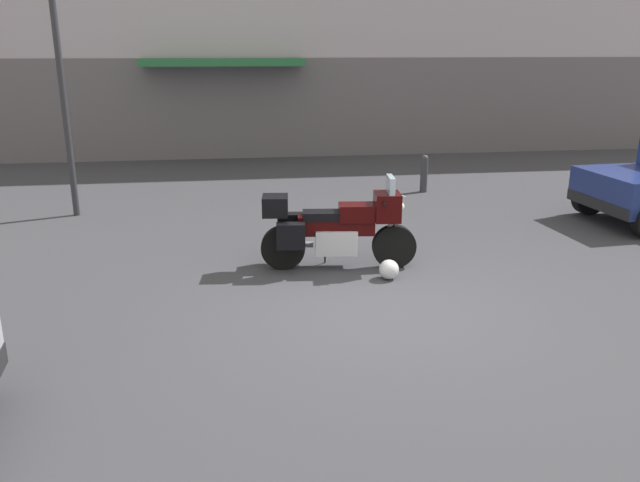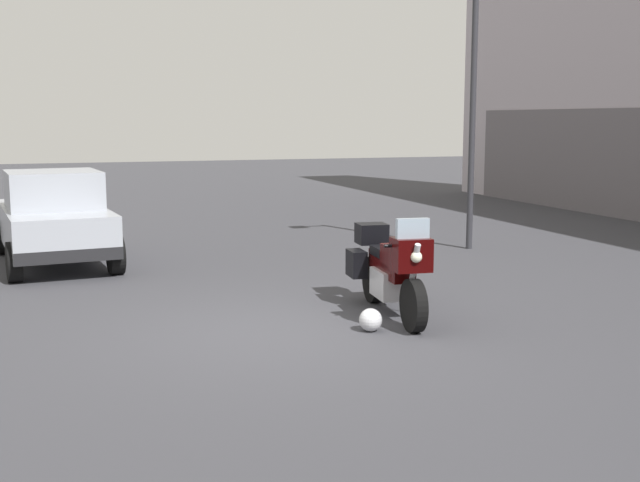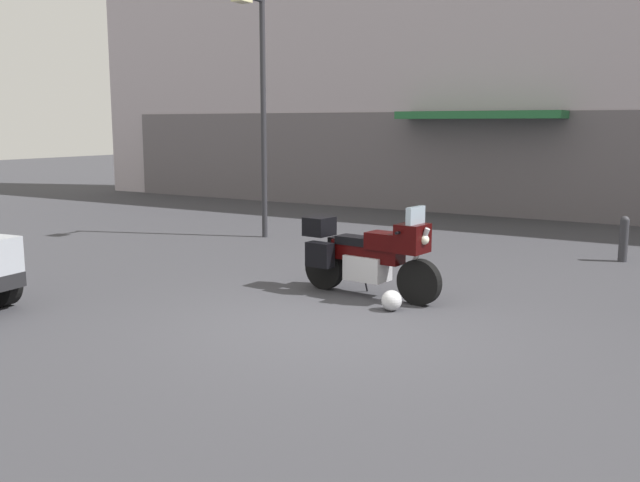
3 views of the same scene
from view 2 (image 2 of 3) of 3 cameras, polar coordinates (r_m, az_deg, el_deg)
name	(u,v)px [view 2 (image 2 of 3)]	position (r m, az deg, el deg)	size (l,w,h in m)	color
ground_plane	(281,332)	(9.66, -2.78, -6.49)	(80.00, 80.00, 0.00)	#38383D
motorcycle	(391,268)	(10.39, 5.08, -1.92)	(2.26, 0.84, 1.36)	black
helmet	(371,320)	(9.68, 3.61, -5.61)	(0.28, 0.28, 0.28)	silver
car_hatchback_near	(54,218)	(14.76, -18.35, 1.54)	(3.98, 2.10, 1.64)	#9EA3AD
streetlamp_curbside	(467,89)	(15.81, 10.38, 10.56)	(0.28, 0.94, 5.12)	#2D2D33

